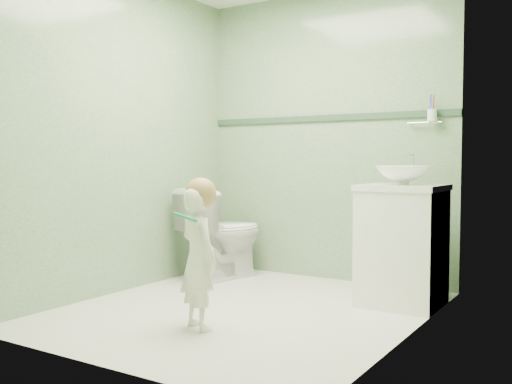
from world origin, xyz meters
The scene contains 12 objects.
ground centered at (0.00, 0.00, 0.00)m, with size 2.50×2.50×0.00m, color silver.
room_shell centered at (0.00, 0.00, 1.20)m, with size 2.50×2.54×2.40m.
trim_stripe centered at (0.00, 1.24, 1.35)m, with size 2.20×0.02×0.05m, color #2E4A34.
vanity centered at (0.84, 0.70, 0.40)m, with size 0.52×0.50×0.80m, color white.
counter centered at (0.84, 0.70, 0.81)m, with size 0.54×0.52×0.04m, color white.
basin centered at (0.84, 0.70, 0.89)m, with size 0.37×0.37×0.13m, color white.
faucet centered at (0.84, 0.89, 0.97)m, with size 0.03×0.13×0.18m.
cup_holder centered at (0.89, 1.18, 1.33)m, with size 0.26×0.07×0.21m.
toilet centered at (-0.74, 0.80, 0.38)m, with size 0.43×0.75×0.77m, color white.
toddler centered at (0.00, -0.49, 0.42)m, with size 0.30×0.20×0.84m, color beige.
hair_cap centered at (0.00, -0.47, 0.80)m, with size 0.19×0.19×0.19m, color #A07442.
teal_toothbrush centered at (0.03, -0.64, 0.68)m, with size 0.11×0.14×0.08m.
Camera 1 is at (2.08, -3.16, 0.99)m, focal length 40.44 mm.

